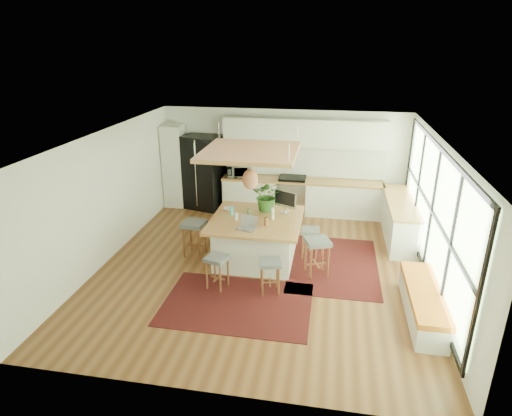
% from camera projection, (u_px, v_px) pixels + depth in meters
% --- Properties ---
extents(floor, '(7.00, 7.00, 0.00)m').
position_uv_depth(floor, '(261.00, 267.00, 8.98)').
color(floor, brown).
rests_on(floor, ground).
extents(ceiling, '(7.00, 7.00, 0.00)m').
position_uv_depth(ceiling, '(262.00, 137.00, 8.01)').
color(ceiling, white).
rests_on(ceiling, ground).
extents(wall_back, '(6.50, 0.00, 6.50)m').
position_uv_depth(wall_back, '(283.00, 160.00, 11.71)').
color(wall_back, white).
rests_on(wall_back, ground).
extents(wall_front, '(6.50, 0.00, 6.50)m').
position_uv_depth(wall_front, '(214.00, 307.00, 5.28)').
color(wall_front, white).
rests_on(wall_front, ground).
extents(wall_left, '(0.00, 7.00, 7.00)m').
position_uv_depth(wall_left, '(107.00, 196.00, 9.03)').
color(wall_left, white).
rests_on(wall_left, ground).
extents(wall_right, '(0.00, 7.00, 7.00)m').
position_uv_depth(wall_right, '(437.00, 217.00, 7.96)').
color(wall_right, white).
rests_on(wall_right, ground).
extents(window_wall, '(0.10, 6.20, 2.60)m').
position_uv_depth(window_wall, '(435.00, 214.00, 7.95)').
color(window_wall, black).
rests_on(window_wall, wall_right).
extents(pantry, '(0.55, 0.60, 2.25)m').
position_uv_depth(pantry, '(175.00, 166.00, 11.98)').
color(pantry, silver).
rests_on(pantry, floor).
extents(back_counter_base, '(4.20, 0.60, 0.88)m').
position_uv_depth(back_counter_base, '(301.00, 197.00, 11.65)').
color(back_counter_base, silver).
rests_on(back_counter_base, floor).
extents(back_counter_top, '(4.24, 0.64, 0.05)m').
position_uv_depth(back_counter_top, '(302.00, 181.00, 11.49)').
color(back_counter_top, '#A6703B').
rests_on(back_counter_top, back_counter_base).
extents(backsplash, '(4.20, 0.02, 0.80)m').
position_uv_depth(backsplash, '(303.00, 161.00, 11.60)').
color(backsplash, white).
rests_on(backsplash, wall_back).
extents(upper_cabinets, '(4.20, 0.34, 0.70)m').
position_uv_depth(upper_cabinets, '(304.00, 133.00, 11.16)').
color(upper_cabinets, silver).
rests_on(upper_cabinets, wall_back).
extents(range, '(0.76, 0.62, 1.00)m').
position_uv_depth(range, '(292.00, 194.00, 11.67)').
color(range, '#A5A5AA').
rests_on(range, floor).
extents(right_counter_base, '(0.60, 2.50, 0.88)m').
position_uv_depth(right_counter_base, '(399.00, 220.00, 10.18)').
color(right_counter_base, silver).
rests_on(right_counter_base, floor).
extents(right_counter_top, '(0.64, 2.54, 0.05)m').
position_uv_depth(right_counter_top, '(401.00, 202.00, 10.01)').
color(right_counter_top, '#A6703B').
rests_on(right_counter_top, right_counter_base).
extents(window_bench, '(0.52, 2.00, 0.50)m').
position_uv_depth(window_bench, '(423.00, 303.00, 7.31)').
color(window_bench, silver).
rests_on(window_bench, floor).
extents(ceiling_panel, '(1.86, 1.86, 0.80)m').
position_uv_depth(ceiling_panel, '(250.00, 165.00, 8.66)').
color(ceiling_panel, '#A6703B').
rests_on(ceiling_panel, ceiling).
extents(rug_near, '(2.60, 1.80, 0.01)m').
position_uv_depth(rug_near, '(237.00, 304.00, 7.73)').
color(rug_near, black).
rests_on(rug_near, floor).
extents(rug_right, '(1.80, 2.60, 0.01)m').
position_uv_depth(rug_right, '(333.00, 264.00, 9.08)').
color(rug_right, black).
rests_on(rug_right, floor).
extents(fridge, '(1.16, 1.01, 2.01)m').
position_uv_depth(fridge, '(204.00, 175.00, 11.90)').
color(fridge, black).
rests_on(fridge, floor).
extents(island, '(1.85, 1.85, 0.93)m').
position_uv_depth(island, '(256.00, 239.00, 9.15)').
color(island, '#A6703B').
rests_on(island, floor).
extents(stool_near_left, '(0.47, 0.47, 0.65)m').
position_uv_depth(stool_near_left, '(217.00, 271.00, 8.13)').
color(stool_near_left, '#4D5356').
rests_on(stool_near_left, floor).
extents(stool_near_right, '(0.46, 0.46, 0.65)m').
position_uv_depth(stool_near_right, '(270.00, 275.00, 7.97)').
color(stool_near_right, '#4D5356').
rests_on(stool_near_right, floor).
extents(stool_right_front, '(0.59, 0.59, 0.77)m').
position_uv_depth(stool_right_front, '(317.00, 259.00, 8.57)').
color(stool_right_front, '#4D5356').
rests_on(stool_right_front, floor).
extents(stool_right_back, '(0.38, 0.38, 0.64)m').
position_uv_depth(stool_right_back, '(310.00, 241.00, 9.31)').
color(stool_right_back, '#4D5356').
rests_on(stool_right_back, floor).
extents(stool_left_side, '(0.51, 0.51, 0.78)m').
position_uv_depth(stool_left_side, '(195.00, 240.00, 9.36)').
color(stool_left_side, '#4D5356').
rests_on(stool_left_side, floor).
extents(laptop, '(0.45, 0.46, 0.27)m').
position_uv_depth(laptop, '(246.00, 224.00, 8.44)').
color(laptop, '#A5A5AA').
rests_on(laptop, island).
extents(monitor, '(0.57, 0.41, 0.50)m').
position_uv_depth(monitor, '(285.00, 201.00, 9.20)').
color(monitor, '#A5A5AA').
rests_on(monitor, island).
extents(microwave, '(0.67, 0.47, 0.41)m').
position_uv_depth(microwave, '(238.00, 169.00, 11.69)').
color(microwave, '#A5A5AA').
rests_on(microwave, back_counter_top).
extents(island_plant, '(0.68, 0.74, 0.53)m').
position_uv_depth(island_plant, '(267.00, 199.00, 9.32)').
color(island_plant, '#1E4C19').
rests_on(island_plant, island).
extents(island_bowl, '(0.22, 0.22, 0.05)m').
position_uv_depth(island_bowl, '(228.00, 209.00, 9.42)').
color(island_bowl, silver).
rests_on(island_bowl, island).
extents(island_bottle_0, '(0.07, 0.07, 0.19)m').
position_uv_depth(island_bottle_0, '(231.00, 211.00, 9.13)').
color(island_bottle_0, '#37D8DF').
rests_on(island_bottle_0, island).
extents(island_bottle_1, '(0.07, 0.07, 0.19)m').
position_uv_depth(island_bottle_1, '(236.00, 216.00, 8.87)').
color(island_bottle_1, white).
rests_on(island_bottle_1, island).
extents(island_bottle_2, '(0.07, 0.07, 0.19)m').
position_uv_depth(island_bottle_2, '(266.00, 221.00, 8.63)').
color(island_bottle_2, brown).
rests_on(island_bottle_2, island).
extents(island_bottle_3, '(0.07, 0.07, 0.19)m').
position_uv_depth(island_bottle_3, '(273.00, 215.00, 8.93)').
color(island_bottle_3, silver).
rests_on(island_bottle_3, island).
extents(island_bottle_4, '(0.07, 0.07, 0.19)m').
position_uv_depth(island_bottle_4, '(249.00, 209.00, 9.21)').
color(island_bottle_4, '#607D4B').
rests_on(island_bottle_4, island).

